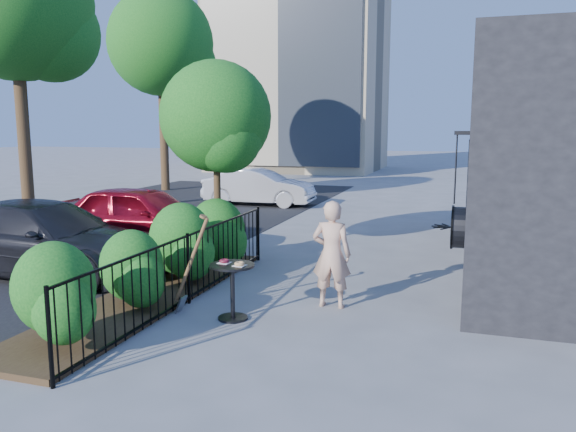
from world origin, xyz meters
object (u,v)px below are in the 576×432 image
(street_tree_near, at_px, (16,12))
(car_darkgrey, at_px, (45,239))
(shovel, at_px, (189,269))
(car_red, at_px, (142,217))
(street_tree_far, at_px, (162,49))
(woman, at_px, (332,254))
(patio_tree, at_px, (218,123))
(cafe_table, at_px, (232,281))
(car_silver, at_px, (259,187))

(street_tree_near, distance_m, car_darkgrey, 9.01)
(shovel, relative_size, car_red, 0.36)
(street_tree_far, distance_m, woman, 17.83)
(car_red, bearing_deg, patio_tree, -106.26)
(cafe_table, height_order, car_red, car_red)
(street_tree_far, xyz_separation_m, car_darkgrey, (5.14, -13.22, -5.24))
(street_tree_far, height_order, woman, street_tree_far)
(street_tree_far, distance_m, shovel, 17.60)
(patio_tree, xyz_separation_m, car_silver, (-2.20, 8.01, -2.13))
(street_tree_far, bearing_deg, street_tree_near, -90.00)
(car_red, xyz_separation_m, car_darkgrey, (-0.38, -2.60, -0.03))
(patio_tree, distance_m, car_red, 3.05)
(street_tree_far, height_order, car_red, street_tree_far)
(car_red, bearing_deg, car_darkgrey, 170.28)
(street_tree_near, bearing_deg, shovel, -36.31)
(woman, height_order, car_silver, woman)
(car_silver, bearing_deg, car_darkgrey, 176.00)
(patio_tree, xyz_separation_m, street_tree_far, (-7.70, 11.20, 3.15))
(cafe_table, height_order, shovel, shovel)
(cafe_table, bearing_deg, car_darkgrey, 164.25)
(street_tree_far, xyz_separation_m, woman, (10.55, -13.44, -5.11))
(patio_tree, distance_m, car_darkgrey, 3.87)
(street_tree_near, distance_m, shovel, 11.98)
(patio_tree, relative_size, shovel, 2.62)
(car_darkgrey, bearing_deg, car_silver, -1.99)
(car_red, bearing_deg, shovel, -141.38)
(cafe_table, relative_size, woman, 0.52)
(street_tree_far, relative_size, shovel, 5.51)
(street_tree_near, height_order, car_darkgrey, street_tree_near)
(shovel, distance_m, car_darkgrey, 3.72)
(woman, relative_size, shovel, 1.08)
(shovel, distance_m, car_red, 4.90)
(patio_tree, height_order, woman, patio_tree)
(car_silver, bearing_deg, shovel, -166.11)
(patio_tree, bearing_deg, street_tree_far, 124.51)
(cafe_table, bearing_deg, woman, 39.43)
(patio_tree, height_order, street_tree_far, street_tree_far)
(shovel, relative_size, car_darkgrey, 0.32)
(shovel, bearing_deg, car_red, 130.07)
(woman, xyz_separation_m, car_silver, (-5.05, 10.25, -0.17))
(woman, relative_size, car_silver, 0.42)
(cafe_table, xyz_separation_m, car_darkgrey, (-4.22, 1.19, 0.13))
(car_red, height_order, car_darkgrey, car_red)
(patio_tree, xyz_separation_m, street_tree_near, (-7.70, 3.20, 3.15))
(patio_tree, relative_size, street_tree_near, 0.48)
(car_darkgrey, bearing_deg, street_tree_far, 21.32)
(shovel, bearing_deg, car_silver, 105.84)
(street_tree_near, xyz_separation_m, cafe_table, (9.36, -6.41, -5.37))
(patio_tree, xyz_separation_m, car_darkgrey, (-2.56, -2.02, -2.09))
(street_tree_near, height_order, car_silver, street_tree_near)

